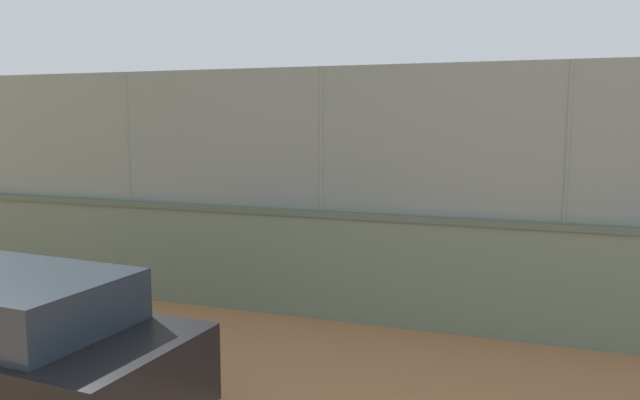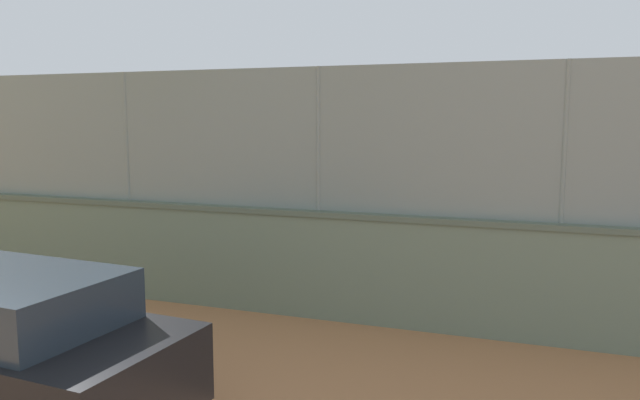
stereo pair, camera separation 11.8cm
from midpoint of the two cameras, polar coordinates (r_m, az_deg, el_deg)
name	(u,v)px [view 2 (the right image)]	position (r m, az deg, el deg)	size (l,w,h in m)	color
ground_plane	(430,220)	(18.93, 10.21, -1.78)	(260.00, 260.00, 0.00)	#A36B42
perimeter_wall	(220,254)	(10.26, -8.82, -4.92)	(24.37, 0.80, 1.64)	slate
fence_panel_on_wall	(217,138)	(10.02, -9.03, 5.61)	(23.95, 0.40, 2.13)	gray
player_near_wall_returning	(517,200)	(16.61, 17.72, -0.02)	(0.74, 1.26, 1.60)	#591919
player_at_service_line	(239,187)	(19.47, -7.18, 1.22)	(1.09, 0.68, 1.54)	black
sports_ball	(478,193)	(15.46, 14.45, 0.60)	(0.11, 0.11, 0.11)	yellow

